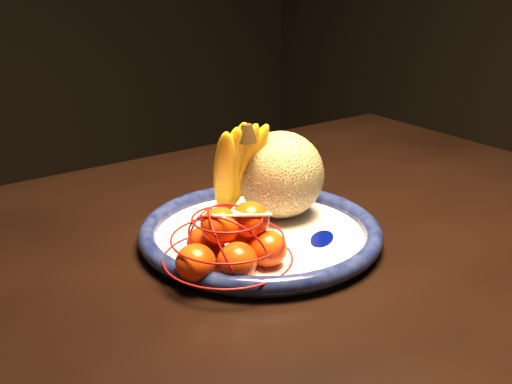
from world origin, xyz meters
TOP-DOWN VIEW (x-y plane):
  - dining_table at (0.05, -0.02)m, footprint 1.47×0.90m
  - fruit_bowl at (0.13, -0.02)m, footprint 0.33×0.33m
  - cantaloupe at (0.20, 0.02)m, footprint 0.12×0.12m
  - banana_bunch at (0.13, 0.04)m, footprint 0.11×0.10m
  - mandarin_bag at (0.05, -0.07)m, footprint 0.20×0.20m
  - price_tag at (0.06, -0.08)m, footprint 0.08×0.05m

SIDE VIEW (x-z plane):
  - dining_table at x=0.05m, z-range 0.29..1.01m
  - fruit_bowl at x=0.13m, z-range 0.72..0.75m
  - mandarin_bag at x=0.05m, z-range 0.72..0.82m
  - cantaloupe at x=0.20m, z-range 0.74..0.86m
  - price_tag at x=0.06m, z-range 0.80..0.81m
  - banana_bunch at x=0.13m, z-range 0.74..0.90m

